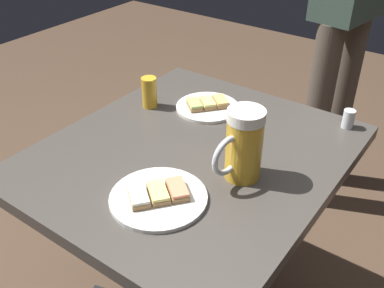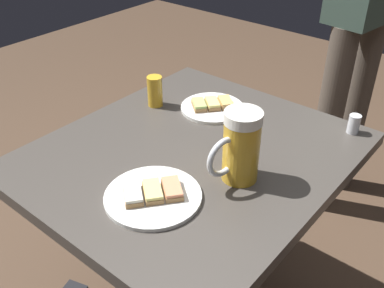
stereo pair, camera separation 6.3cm
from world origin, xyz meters
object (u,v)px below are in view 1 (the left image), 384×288
beer_mug (243,145)px  patron_standing (350,0)px  beer_glass_small (149,92)px  plate_far (158,197)px  salt_shaker (348,119)px  plate_near (207,106)px

beer_mug → patron_standing: patron_standing is taller
beer_glass_small → patron_standing: (-0.87, 0.29, 0.13)m
plate_far → beer_glass_small: (-0.33, -0.31, 0.04)m
beer_mug → beer_glass_small: (-0.15, -0.41, -0.04)m
plate_far → beer_glass_small: size_ratio=2.34×
plate_far → salt_shaker: 0.61m
beer_mug → plate_near: bearing=-132.5°
beer_mug → salt_shaker: (-0.38, 0.13, -0.06)m
salt_shaker → beer_glass_small: bearing=-66.6°
beer_glass_small → salt_shaker: beer_glass_small is taller
plate_near → salt_shaker: 0.41m
plate_far → beer_glass_small: 0.45m
plate_far → salt_shaker: salt_shaker is taller
plate_far → beer_mug: beer_mug is taller
plate_near → patron_standing: patron_standing is taller
plate_far → patron_standing: bearing=-179.3°
salt_shaker → plate_near: bearing=-69.6°
salt_shaker → patron_standing: patron_standing is taller
plate_far → beer_glass_small: beer_glass_small is taller
plate_near → patron_standing: bearing=169.9°
beer_mug → patron_standing: 1.03m
beer_mug → patron_standing: size_ratio=0.11×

